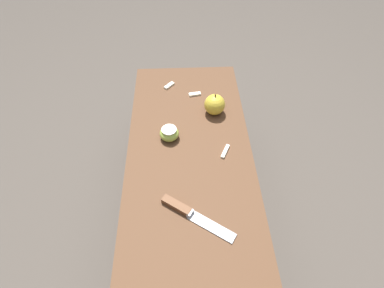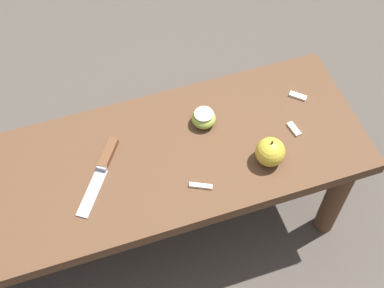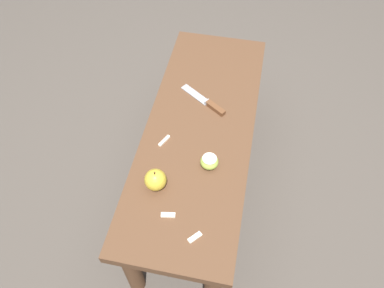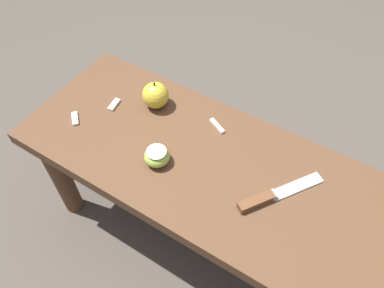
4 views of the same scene
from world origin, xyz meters
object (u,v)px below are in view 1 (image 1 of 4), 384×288
at_px(wooden_bench, 191,189).
at_px(apple_cut, 169,133).
at_px(apple_whole, 215,105).
at_px(knife, 187,212).

relative_size(wooden_bench, apple_cut, 17.34).
bearing_deg(apple_whole, wooden_bench, 160.91).
bearing_deg(apple_whole, apple_cut, 126.09).
bearing_deg(wooden_bench, knife, 172.43).
xyz_separation_m(wooden_bench, knife, (-0.13, 0.02, 0.08)).
distance_m(knife, apple_whole, 0.44).
xyz_separation_m(apple_whole, apple_cut, (-0.12, 0.17, -0.02)).
distance_m(apple_whole, apple_cut, 0.21).
xyz_separation_m(knife, apple_cut, (0.30, 0.05, 0.02)).
bearing_deg(apple_cut, knife, -170.14).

